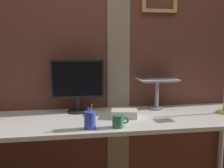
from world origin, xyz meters
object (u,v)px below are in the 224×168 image
at_px(monitor, 78,81).
at_px(coffee_mug, 118,121).
at_px(laptop, 155,72).
at_px(pen_cup, 90,120).

bearing_deg(monitor, coffee_mug, -61.12).
distance_m(laptop, pen_cup, 0.87).
bearing_deg(monitor, pen_cup, -82.20).
distance_m(monitor, coffee_mug, 0.58).
bearing_deg(monitor, laptop, 6.23).
xyz_separation_m(laptop, pen_cup, (-0.62, -0.54, -0.26)).
distance_m(monitor, laptop, 0.70).
distance_m(laptop, coffee_mug, 0.75).
relative_size(monitor, pen_cup, 2.60).
bearing_deg(coffee_mug, pen_cup, -179.96).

